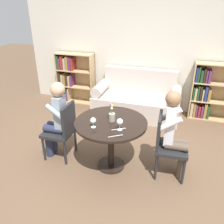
{
  "coord_description": "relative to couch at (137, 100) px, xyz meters",
  "views": [
    {
      "loc": [
        0.84,
        -2.69,
        2.28
      ],
      "look_at": [
        0.0,
        0.05,
        0.87
      ],
      "focal_mm": 38.0,
      "sensor_mm": 36.0,
      "label": 1
    }
  ],
  "objects": [
    {
      "name": "chair_right",
      "position": [
        0.76,
        -1.73,
        0.18
      ],
      "size": [
        0.44,
        0.44,
        0.9
      ],
      "rotation": [
        0.0,
        0.0,
        1.62
      ],
      "color": "#232326",
      "rests_on": "ground_plane"
    },
    {
      "name": "back_wall",
      "position": [
        0.0,
        0.42,
        1.04
      ],
      "size": [
        5.2,
        0.05,
        2.7
      ],
      "color": "beige",
      "rests_on": "ground_plane"
    },
    {
      "name": "bookshelf_left",
      "position": [
        -1.6,
        0.26,
        0.27
      ],
      "size": [
        0.86,
        0.28,
        1.14
      ],
      "color": "tan",
      "rests_on": "ground_plane"
    },
    {
      "name": "knife_left_setting",
      "position": [
        0.15,
        -1.98,
        0.44
      ],
      "size": [
        0.17,
        0.11,
        0.0
      ],
      "color": "silver",
      "rests_on": "round_table"
    },
    {
      "name": "person_left",
      "position": [
        -0.85,
        -1.8,
        0.35
      ],
      "size": [
        0.42,
        0.34,
        1.22
      ],
      "rotation": [
        0.0,
        0.0,
        -1.57
      ],
      "color": "#282D47",
      "rests_on": "ground_plane"
    },
    {
      "name": "bookshelf_right",
      "position": [
        1.38,
        0.26,
        0.22
      ],
      "size": [
        0.86,
        0.28,
        1.14
      ],
      "color": "tan",
      "rests_on": "ground_plane"
    },
    {
      "name": "ground_plane",
      "position": [
        0.0,
        -1.81,
        -0.31
      ],
      "size": [
        16.0,
        16.0,
        0.0
      ],
      "primitive_type": "plane",
      "color": "brown"
    },
    {
      "name": "chair_left",
      "position": [
        -0.76,
        -1.8,
        0.18
      ],
      "size": [
        0.42,
        0.42,
        0.9
      ],
      "rotation": [
        0.0,
        0.0,
        -1.57
      ],
      "color": "#232326",
      "rests_on": "ground_plane"
    },
    {
      "name": "couch",
      "position": [
        0.0,
        0.0,
        0.0
      ],
      "size": [
        1.76,
        0.8,
        0.92
      ],
      "color": "beige",
      "rests_on": "ground_plane"
    },
    {
      "name": "flower_vase",
      "position": [
        0.01,
        -1.79,
        0.52
      ],
      "size": [
        0.09,
        0.09,
        0.26
      ],
      "color": "#9E9384",
      "rests_on": "round_table"
    },
    {
      "name": "wine_glass_left",
      "position": [
        -0.17,
        -2.02,
        0.53
      ],
      "size": [
        0.08,
        0.08,
        0.14
      ],
      "color": "white",
      "rests_on": "round_table"
    },
    {
      "name": "fork_left_setting",
      "position": [
        0.16,
        -2.15,
        0.44
      ],
      "size": [
        0.16,
        0.12,
        0.0
      ],
      "color": "silver",
      "rests_on": "round_table"
    },
    {
      "name": "wine_glass_right",
      "position": [
        0.17,
        -1.99,
        0.55
      ],
      "size": [
        0.08,
        0.08,
        0.16
      ],
      "color": "white",
      "rests_on": "round_table"
    },
    {
      "name": "round_table",
      "position": [
        0.0,
        -1.81,
        0.3
      ],
      "size": [
        0.99,
        0.99,
        0.75
      ],
      "color": "black",
      "rests_on": "ground_plane"
    },
    {
      "name": "person_right",
      "position": [
        0.85,
        -1.72,
        0.35
      ],
      "size": [
        0.43,
        0.35,
        1.24
      ],
      "rotation": [
        0.0,
        0.0,
        1.62
      ],
      "color": "brown",
      "rests_on": "ground_plane"
    }
  ]
}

